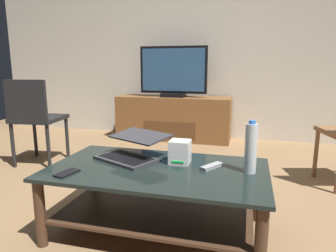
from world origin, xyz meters
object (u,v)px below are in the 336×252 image
object	(u,v)px
coffee_table	(157,188)
router_box	(180,152)
media_cabinet	(173,118)
television	(173,73)
water_bottle_near	(251,148)
cell_phone	(67,173)
laptop	(132,149)
tv_remote	(212,166)
side_chair	(35,116)

from	to	relation	value
coffee_table	router_box	size ratio (longest dim) A/B	8.88
router_box	media_cabinet	bearing A→B (deg)	105.09
television	water_bottle_near	bearing A→B (deg)	-65.88
media_cabinet	cell_phone	xyz separation A→B (m)	(0.04, -2.58, 0.13)
laptop	television	bearing A→B (deg)	97.27
media_cabinet	tv_remote	world-z (taller)	media_cabinet
media_cabinet	router_box	bearing A→B (deg)	-74.91
coffee_table	side_chair	distance (m)	1.82
tv_remote	side_chair	bearing A→B (deg)	-171.39
media_cabinet	water_bottle_near	bearing A→B (deg)	-66.08
side_chair	laptop	distance (m)	1.56
tv_remote	coffee_table	bearing A→B (deg)	-133.32
laptop	water_bottle_near	bearing A→B (deg)	-6.13
media_cabinet	tv_remote	xyz separation A→B (m)	(0.80, -2.27, 0.13)
water_bottle_near	router_box	bearing A→B (deg)	171.15
coffee_table	media_cabinet	distance (m)	2.40
router_box	cell_phone	xyz separation A→B (m)	(-0.56, -0.35, -0.07)
television	laptop	size ratio (longest dim) A/B	1.83
media_cabinet	laptop	xyz separation A→B (m)	(0.28, -2.22, 0.18)
coffee_table	laptop	xyz separation A→B (m)	(-0.21, 0.14, 0.19)
media_cabinet	water_bottle_near	size ratio (longest dim) A/B	5.16
coffee_table	media_cabinet	bearing A→B (deg)	101.82
coffee_table	laptop	world-z (taller)	laptop
coffee_table	media_cabinet	world-z (taller)	media_cabinet
media_cabinet	tv_remote	bearing A→B (deg)	-70.56
side_chair	cell_phone	xyz separation A→B (m)	(1.11, -1.14, -0.09)
media_cabinet	water_bottle_near	distance (m)	2.52
media_cabinet	router_box	xyz separation A→B (m)	(0.60, -2.23, 0.19)
cell_phone	laptop	bearing A→B (deg)	68.48
water_bottle_near	cell_phone	world-z (taller)	water_bottle_near
router_box	tv_remote	distance (m)	0.21
television	cell_phone	size ratio (longest dim) A/B	6.47
router_box	water_bottle_near	bearing A→B (deg)	-8.85
side_chair	water_bottle_near	size ratio (longest dim) A/B	2.92
tv_remote	television	bearing A→B (deg)	142.18
side_chair	television	bearing A→B (deg)	53.01
laptop	coffee_table	bearing A→B (deg)	-32.59
television	router_box	xyz separation A→B (m)	(0.60, -2.21, -0.42)
coffee_table	side_chair	bearing A→B (deg)	149.78
coffee_table	router_box	bearing A→B (deg)	48.06
laptop	tv_remote	world-z (taller)	laptop
router_box	tv_remote	bearing A→B (deg)	-12.15
coffee_table	tv_remote	distance (m)	0.35
coffee_table	cell_phone	distance (m)	0.53
media_cabinet	water_bottle_near	world-z (taller)	water_bottle_near
cell_phone	tv_remote	bearing A→B (deg)	33.97
media_cabinet	router_box	size ratio (longest dim) A/B	10.75
television	router_box	world-z (taller)	television
media_cabinet	water_bottle_near	xyz separation A→B (m)	(1.02, -2.29, 0.26)
television	router_box	bearing A→B (deg)	-74.77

